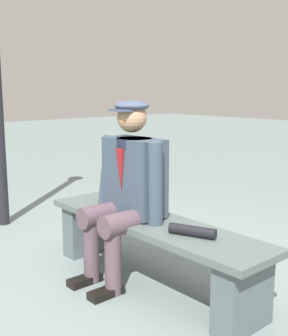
{
  "coord_description": "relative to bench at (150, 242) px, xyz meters",
  "views": [
    {
      "loc": [
        -2.08,
        1.88,
        1.33
      ],
      "look_at": [
        0.07,
        0.0,
        0.81
      ],
      "focal_mm": 46.11,
      "sensor_mm": 36.0,
      "label": 1
    }
  ],
  "objects": [
    {
      "name": "bench",
      "position": [
        0.0,
        0.0,
        0.0
      ],
      "size": [
        1.83,
        0.45,
        0.46
      ],
      "color": "#535F5C",
      "rests_on": "ground"
    },
    {
      "name": "seated_man",
      "position": [
        0.17,
        0.07,
        0.38
      ],
      "size": [
        0.62,
        0.59,
        1.25
      ],
      "color": "#394757",
      "rests_on": "ground"
    },
    {
      "name": "ground_plane",
      "position": [
        0.0,
        0.0,
        -0.3
      ],
      "size": [
        30.0,
        30.0,
        0.0
      ],
      "primitive_type": "plane",
      "color": "slate"
    },
    {
      "name": "rolled_magazine",
      "position": [
        -0.41,
        0.03,
        0.19
      ],
      "size": [
        0.29,
        0.17,
        0.07
      ],
      "primitive_type": "cylinder",
      "rotation": [
        0.0,
        1.57,
        0.39
      ],
      "color": "black",
      "rests_on": "bench"
    }
  ]
}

